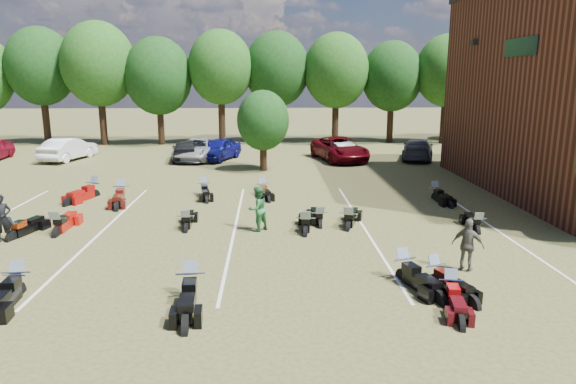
{
  "coord_description": "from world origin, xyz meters",
  "views": [
    {
      "loc": [
        -1.67,
        -16.04,
        5.74
      ],
      "look_at": [
        -0.91,
        4.0,
        1.2
      ],
      "focal_mm": 32.0,
      "sensor_mm": 36.0,
      "label": 1
    }
  ],
  "objects_px": {
    "person_black": "(2,218)",
    "motorcycle_14": "(122,201)",
    "car_4": "(219,149)",
    "motorcycle_3": "(191,298)",
    "motorcycle_7": "(57,236)",
    "person_grey": "(468,245)",
    "person_green": "(257,209)"
  },
  "relations": [
    {
      "from": "person_black",
      "to": "motorcycle_14",
      "type": "bearing_deg",
      "value": 47.19
    },
    {
      "from": "car_4",
      "to": "motorcycle_3",
      "type": "bearing_deg",
      "value": -65.34
    },
    {
      "from": "motorcycle_3",
      "to": "motorcycle_7",
      "type": "xyz_separation_m",
      "value": [
        -5.74,
        5.66,
        0.0
      ]
    },
    {
      "from": "person_grey",
      "to": "motorcycle_7",
      "type": "xyz_separation_m",
      "value": [
        -13.75,
        4.01,
        -0.81
      ]
    },
    {
      "from": "motorcycle_14",
      "to": "person_green",
      "type": "bearing_deg",
      "value": -46.49
    },
    {
      "from": "car_4",
      "to": "motorcycle_14",
      "type": "xyz_separation_m",
      "value": [
        -3.45,
        -11.99,
        -0.77
      ]
    },
    {
      "from": "person_black",
      "to": "person_green",
      "type": "relative_size",
      "value": 1.0
    },
    {
      "from": "person_green",
      "to": "person_grey",
      "type": "distance_m",
      "value": 7.72
    },
    {
      "from": "person_black",
      "to": "person_green",
      "type": "height_order",
      "value": "person_green"
    },
    {
      "from": "person_grey",
      "to": "motorcycle_7",
      "type": "relative_size",
      "value": 0.68
    },
    {
      "from": "person_grey",
      "to": "motorcycle_3",
      "type": "xyz_separation_m",
      "value": [
        -8.02,
        -1.65,
        -0.81
      ]
    },
    {
      "from": "car_4",
      "to": "person_green",
      "type": "bearing_deg",
      "value": -58.7
    },
    {
      "from": "car_4",
      "to": "person_black",
      "type": "xyz_separation_m",
      "value": [
        -5.9,
        -18.06,
        0.09
      ]
    },
    {
      "from": "person_black",
      "to": "motorcycle_3",
      "type": "relative_size",
      "value": 0.69
    },
    {
      "from": "car_4",
      "to": "person_black",
      "type": "distance_m",
      "value": 19.0
    },
    {
      "from": "car_4",
      "to": "person_green",
      "type": "xyz_separation_m",
      "value": [
        3.06,
        -17.08,
        0.1
      ]
    },
    {
      "from": "car_4",
      "to": "motorcycle_14",
      "type": "relative_size",
      "value": 1.79
    },
    {
      "from": "car_4",
      "to": "motorcycle_7",
      "type": "height_order",
      "value": "car_4"
    },
    {
      "from": "person_grey",
      "to": "motorcycle_14",
      "type": "bearing_deg",
      "value": -1.94
    },
    {
      "from": "car_4",
      "to": "motorcycle_3",
      "type": "height_order",
      "value": "car_4"
    },
    {
      "from": "car_4",
      "to": "motorcycle_14",
      "type": "bearing_deg",
      "value": -84.9
    },
    {
      "from": "person_grey",
      "to": "motorcycle_14",
      "type": "xyz_separation_m",
      "value": [
        -12.88,
        9.44,
        -0.81
      ]
    },
    {
      "from": "person_grey",
      "to": "motorcycle_14",
      "type": "relative_size",
      "value": 0.64
    },
    {
      "from": "car_4",
      "to": "motorcycle_14",
      "type": "distance_m",
      "value": 12.5
    },
    {
      "from": "car_4",
      "to": "motorcycle_3",
      "type": "distance_m",
      "value": 23.13
    },
    {
      "from": "person_grey",
      "to": "motorcycle_7",
      "type": "distance_m",
      "value": 14.35
    },
    {
      "from": "person_black",
      "to": "person_grey",
      "type": "bearing_deg",
      "value": -33.19
    },
    {
      "from": "person_green",
      "to": "motorcycle_7",
      "type": "bearing_deg",
      "value": -38.98
    },
    {
      "from": "person_black",
      "to": "person_grey",
      "type": "xyz_separation_m",
      "value": [
        15.34,
        -3.37,
        -0.05
      ]
    },
    {
      "from": "car_4",
      "to": "person_grey",
      "type": "relative_size",
      "value": 2.78
    },
    {
      "from": "person_green",
      "to": "person_grey",
      "type": "xyz_separation_m",
      "value": [
        6.38,
        -4.35,
        -0.05
      ]
    },
    {
      "from": "motorcycle_3",
      "to": "motorcycle_7",
      "type": "distance_m",
      "value": 8.06
    }
  ]
}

